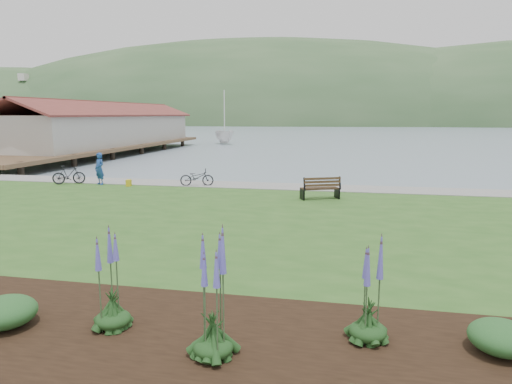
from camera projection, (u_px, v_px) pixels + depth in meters
The scene contains 17 objects.
ground at pixel (219, 224), 17.29m from camera, with size 600.00×600.00×0.00m, color slate.
lawn at pixel (202, 232), 15.32m from camera, with size 34.00×20.00×0.40m, color #2C551E.
shoreline_path at pixel (255, 185), 23.88m from camera, with size 34.00×2.20×0.03m, color gray.
garden_bed at pixel (227, 352), 7.16m from camera, with size 24.00×4.40×0.04m, color black.
far_hillside at pixel (390, 125), 177.47m from camera, with size 580.00×80.00×38.00m, color #345630, non-canonical shape.
pier_pavilion at pixel (107, 128), 47.38m from camera, with size 8.00×36.00×5.40m.
park_bench at pixel (321, 188), 20.02m from camera, with size 1.81×1.28×1.04m.
person at pixel (99, 166), 24.15m from camera, with size 0.73×0.50×2.00m, color navy.
bicycle_a at pixel (197, 177), 23.77m from camera, with size 1.74×0.61×0.91m, color black.
bicycle_b at pixel (69, 175), 24.40m from camera, with size 1.66×0.48×1.00m, color black.
sailboat at pixel (225, 144), 63.43m from camera, with size 8.90×9.06×23.47m, color silver.
pannier at pixel (129, 183), 23.72m from camera, with size 0.21×0.32×0.34m, color gold.
echium_0 at pixel (212, 297), 6.82m from camera, with size 0.62×0.62×2.23m.
echium_1 at pixel (369, 300), 7.37m from camera, with size 0.62×0.62×1.88m.
echium_4 at pixel (111, 284), 7.79m from camera, with size 0.62×0.62×2.10m.
shrub_0 at pixel (6, 312), 7.93m from camera, with size 1.05×1.05×0.52m, color #1E4C21.
shrub_2 at pixel (502, 337), 7.06m from camera, with size 0.99×0.99×0.50m, color #1E4C21.
Camera 1 is at (4.78, -16.21, 4.10)m, focal length 32.00 mm.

